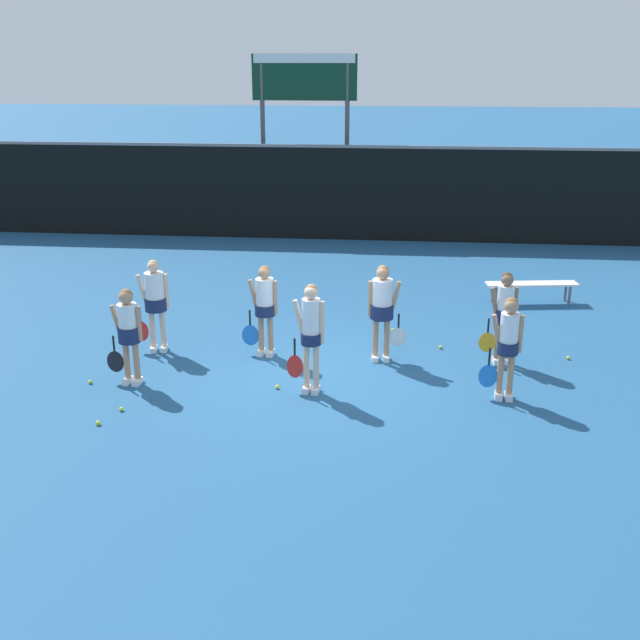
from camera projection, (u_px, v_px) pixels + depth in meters
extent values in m
plane|color=#235684|center=(318.00, 373.00, 12.63)|extent=(140.00, 140.00, 0.00)
cube|color=black|center=(351.00, 195.00, 21.31)|extent=(60.00, 0.06, 2.62)
cube|color=slate|center=(352.00, 146.00, 20.86)|extent=(60.00, 0.08, 0.08)
cylinder|color=#515156|center=(263.00, 144.00, 22.47)|extent=(0.14, 0.14, 5.11)
cylinder|color=#515156|center=(347.00, 144.00, 22.25)|extent=(0.14, 0.14, 5.11)
cube|color=#0F3823|center=(304.00, 77.00, 21.72)|extent=(3.07, 0.12, 1.30)
cube|color=white|center=(304.00, 58.00, 21.48)|extent=(2.95, 0.02, 0.26)
cube|color=silver|center=(532.00, 284.00, 16.05)|extent=(1.98, 0.63, 0.04)
cylinder|color=slate|center=(565.00, 292.00, 16.28)|extent=(0.06, 0.06, 0.42)
cylinder|color=slate|center=(570.00, 295.00, 16.04)|extent=(0.06, 0.06, 0.42)
cylinder|color=slate|center=(493.00, 293.00, 16.21)|extent=(0.06, 0.06, 0.42)
cylinder|color=slate|center=(496.00, 296.00, 15.98)|extent=(0.06, 0.06, 0.42)
cylinder|color=tan|center=(137.00, 362.00, 12.12)|extent=(0.10, 0.10, 0.76)
cylinder|color=tan|center=(127.00, 361.00, 12.15)|extent=(0.10, 0.10, 0.76)
cube|color=white|center=(137.00, 381.00, 12.20)|extent=(0.13, 0.25, 0.09)
cube|color=white|center=(128.00, 381.00, 12.23)|extent=(0.13, 0.25, 0.09)
cylinder|color=#192347|center=(129.00, 334.00, 11.97)|extent=(0.36, 0.36, 0.26)
cylinder|color=white|center=(128.00, 322.00, 11.90)|extent=(0.31, 0.31, 0.60)
sphere|color=tan|center=(126.00, 297.00, 11.77)|extent=(0.23, 0.23, 0.23)
sphere|color=olive|center=(126.00, 295.00, 11.77)|extent=(0.21, 0.21, 0.21)
cylinder|color=tan|center=(117.00, 322.00, 11.95)|extent=(0.20, 0.10, 0.57)
cylinder|color=tan|center=(139.00, 324.00, 11.87)|extent=(0.08, 0.08, 0.57)
cylinder|color=black|center=(114.00, 343.00, 12.07)|extent=(0.03, 0.03, 0.27)
ellipsoid|color=black|center=(115.00, 362.00, 12.17)|extent=(0.28, 0.03, 0.37)
cylinder|color=beige|center=(316.00, 368.00, 11.79)|extent=(0.10, 0.10, 0.85)
cylinder|color=beige|center=(306.00, 367.00, 11.82)|extent=(0.10, 0.10, 0.85)
cube|color=white|center=(316.00, 390.00, 11.88)|extent=(0.13, 0.25, 0.09)
cube|color=white|center=(306.00, 389.00, 11.91)|extent=(0.13, 0.25, 0.09)
cylinder|color=#192347|center=(311.00, 338.00, 11.64)|extent=(0.32, 0.32, 0.18)
cylinder|color=white|center=(311.00, 321.00, 11.54)|extent=(0.28, 0.28, 0.71)
sphere|color=beige|center=(311.00, 292.00, 11.39)|extent=(0.21, 0.21, 0.21)
sphere|color=olive|center=(311.00, 290.00, 11.40)|extent=(0.20, 0.20, 0.20)
cylinder|color=beige|center=(300.00, 321.00, 11.58)|extent=(0.22, 0.10, 0.67)
cylinder|color=beige|center=(322.00, 322.00, 11.51)|extent=(0.08, 0.08, 0.67)
cylinder|color=black|center=(295.00, 347.00, 11.72)|extent=(0.03, 0.03, 0.28)
ellipsoid|color=red|center=(295.00, 367.00, 11.83)|extent=(0.26, 0.03, 0.39)
cylinder|color=tan|center=(510.00, 375.00, 11.58)|extent=(0.10, 0.10, 0.78)
cylinder|color=tan|center=(500.00, 375.00, 11.60)|extent=(0.10, 0.10, 0.78)
cube|color=white|center=(509.00, 396.00, 11.67)|extent=(0.12, 0.25, 0.09)
cube|color=white|center=(498.00, 396.00, 11.69)|extent=(0.12, 0.25, 0.09)
cylinder|color=#192347|center=(508.00, 347.00, 11.44)|extent=(0.33, 0.33, 0.20)
cylinder|color=white|center=(509.00, 333.00, 11.36)|extent=(0.28, 0.28, 0.62)
sphere|color=tan|center=(511.00, 306.00, 11.21)|extent=(0.23, 0.23, 0.23)
sphere|color=olive|center=(511.00, 304.00, 11.22)|extent=(0.21, 0.21, 0.21)
cylinder|color=tan|center=(497.00, 333.00, 11.39)|extent=(0.20, 0.09, 0.59)
cylinder|color=tan|center=(521.00, 334.00, 11.34)|extent=(0.08, 0.08, 0.59)
cylinder|color=black|center=(490.00, 356.00, 11.51)|extent=(0.03, 0.03, 0.28)
ellipsoid|color=blue|center=(488.00, 376.00, 11.62)|extent=(0.29, 0.03, 0.38)
cylinder|color=beige|center=(163.00, 329.00, 13.49)|extent=(0.10, 0.10, 0.80)
cylinder|color=beige|center=(153.00, 330.00, 13.47)|extent=(0.10, 0.10, 0.80)
cube|color=white|center=(164.00, 348.00, 13.58)|extent=(0.15, 0.26, 0.09)
cube|color=white|center=(154.00, 349.00, 13.56)|extent=(0.15, 0.26, 0.09)
cylinder|color=#192347|center=(156.00, 304.00, 13.32)|extent=(0.39, 0.39, 0.23)
cylinder|color=white|center=(155.00, 291.00, 13.23)|extent=(0.34, 0.34, 0.66)
sphere|color=beige|center=(153.00, 267.00, 13.09)|extent=(0.21, 0.21, 0.21)
sphere|color=#D8B772|center=(153.00, 265.00, 13.10)|extent=(0.19, 0.19, 0.19)
cylinder|color=beige|center=(143.00, 292.00, 13.22)|extent=(0.22, 0.11, 0.63)
cylinder|color=beige|center=(166.00, 291.00, 13.25)|extent=(0.08, 0.08, 0.63)
cylinder|color=black|center=(140.00, 314.00, 13.33)|extent=(0.03, 0.03, 0.28)
ellipsoid|color=red|center=(141.00, 331.00, 13.44)|extent=(0.27, 0.03, 0.38)
cylinder|color=tan|center=(270.00, 334.00, 13.28)|extent=(0.10, 0.10, 0.78)
cylinder|color=tan|center=(261.00, 334.00, 13.31)|extent=(0.10, 0.10, 0.78)
cube|color=white|center=(270.00, 353.00, 13.36)|extent=(0.13, 0.25, 0.09)
cube|color=white|center=(261.00, 352.00, 13.40)|extent=(0.13, 0.25, 0.09)
cylinder|color=#192347|center=(265.00, 310.00, 13.14)|extent=(0.36, 0.36, 0.20)
cylinder|color=white|center=(265.00, 296.00, 13.05)|extent=(0.32, 0.32, 0.64)
sphere|color=tan|center=(264.00, 273.00, 12.91)|extent=(0.21, 0.21, 0.21)
sphere|color=olive|center=(264.00, 271.00, 12.92)|extent=(0.19, 0.19, 0.19)
cylinder|color=tan|center=(254.00, 296.00, 13.10)|extent=(0.21, 0.10, 0.61)
cylinder|color=tan|center=(275.00, 298.00, 13.02)|extent=(0.08, 0.08, 0.60)
cylinder|color=black|center=(250.00, 318.00, 13.23)|extent=(0.03, 0.03, 0.28)
ellipsoid|color=blue|center=(250.00, 335.00, 13.34)|extent=(0.31, 0.03, 0.39)
cylinder|color=tan|center=(387.00, 338.00, 13.06)|extent=(0.10, 0.10, 0.82)
cylinder|color=tan|center=(375.00, 338.00, 13.06)|extent=(0.10, 0.10, 0.82)
cube|color=white|center=(386.00, 358.00, 13.15)|extent=(0.13, 0.25, 0.09)
cube|color=white|center=(375.00, 358.00, 13.15)|extent=(0.13, 0.25, 0.09)
cylinder|color=#192347|center=(382.00, 311.00, 12.89)|extent=(0.40, 0.40, 0.25)
cylinder|color=white|center=(382.00, 298.00, 12.81)|extent=(0.35, 0.35, 0.66)
sphere|color=tan|center=(383.00, 273.00, 12.66)|extent=(0.23, 0.23, 0.23)
sphere|color=olive|center=(383.00, 271.00, 12.67)|extent=(0.21, 0.21, 0.21)
cylinder|color=tan|center=(395.00, 299.00, 12.81)|extent=(0.21, 0.09, 0.63)
cylinder|color=tan|center=(370.00, 299.00, 12.82)|extent=(0.08, 0.08, 0.62)
cylinder|color=black|center=(399.00, 321.00, 12.92)|extent=(0.03, 0.03, 0.25)
ellipsoid|color=silver|center=(398.00, 337.00, 13.02)|extent=(0.28, 0.03, 0.35)
cylinder|color=#8C664C|center=(506.00, 342.00, 12.94)|extent=(0.10, 0.10, 0.78)
cylinder|color=#8C664C|center=(497.00, 342.00, 12.94)|extent=(0.10, 0.10, 0.78)
cube|color=white|center=(505.00, 361.00, 13.02)|extent=(0.13, 0.25, 0.09)
cube|color=white|center=(496.00, 361.00, 13.02)|extent=(0.13, 0.25, 0.09)
cylinder|color=#192347|center=(504.00, 316.00, 12.78)|extent=(0.32, 0.32, 0.25)
cylinder|color=white|center=(505.00, 303.00, 12.70)|extent=(0.28, 0.28, 0.63)
sphere|color=#8C664C|center=(507.00, 280.00, 12.56)|extent=(0.21, 0.21, 0.21)
sphere|color=#4C331E|center=(507.00, 278.00, 12.57)|extent=(0.19, 0.19, 0.19)
cylinder|color=#8C664C|center=(495.00, 304.00, 12.71)|extent=(0.20, 0.09, 0.60)
cylinder|color=#8C664C|center=(515.00, 304.00, 12.71)|extent=(0.08, 0.08, 0.60)
cylinder|color=black|center=(488.00, 326.00, 12.82)|extent=(0.03, 0.03, 0.26)
ellipsoid|color=orange|center=(487.00, 342.00, 12.92)|extent=(0.29, 0.03, 0.36)
sphere|color=#CCE033|center=(277.00, 387.00, 12.03)|extent=(0.07, 0.07, 0.07)
sphere|color=#CCE033|center=(121.00, 409.00, 11.28)|extent=(0.07, 0.07, 0.07)
sphere|color=#CCE033|center=(90.00, 382.00, 12.22)|extent=(0.07, 0.07, 0.07)
sphere|color=#CCE033|center=(393.00, 330.00, 14.52)|extent=(0.07, 0.07, 0.07)
sphere|color=#CCE033|center=(98.00, 423.00, 10.85)|extent=(0.07, 0.07, 0.07)
sphere|color=#CCE033|center=(568.00, 358.00, 13.19)|extent=(0.06, 0.06, 0.06)
sphere|color=#CCE033|center=(441.00, 347.00, 13.67)|extent=(0.06, 0.06, 0.06)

